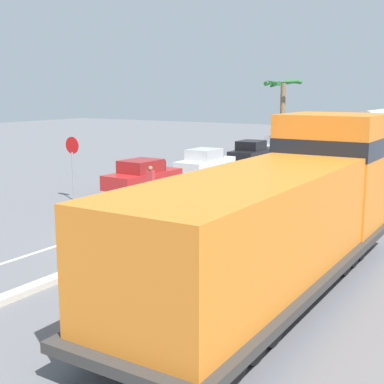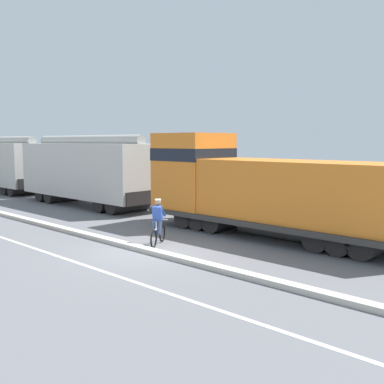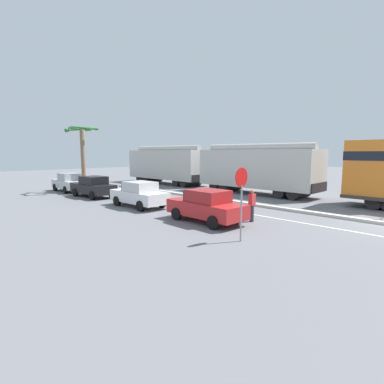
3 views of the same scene
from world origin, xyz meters
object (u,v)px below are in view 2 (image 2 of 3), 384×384
hopper_car_middle (2,164)px  cyclist (158,223)px  hopper_car_lead (88,171)px  locomotive (257,191)px

hopper_car_middle → cyclist: size_ratio=6.18×
hopper_car_lead → cyclist: bearing=-110.9°
locomotive → hopper_car_middle: size_ratio=1.10×
hopper_car_lead → hopper_car_middle: size_ratio=1.00×
hopper_car_middle → hopper_car_lead: bearing=-90.0°
locomotive → hopper_car_lead: locomotive is taller
hopper_car_lead → hopper_car_middle: (0.00, 11.60, 0.00)m
locomotive → hopper_car_middle: bearing=90.0°
hopper_car_lead → cyclist: size_ratio=6.18×
hopper_car_lead → cyclist: hopper_car_lead is taller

